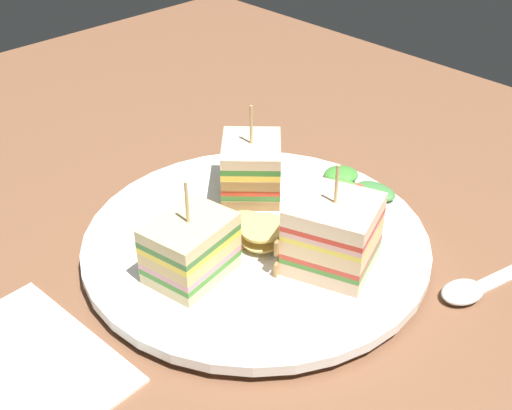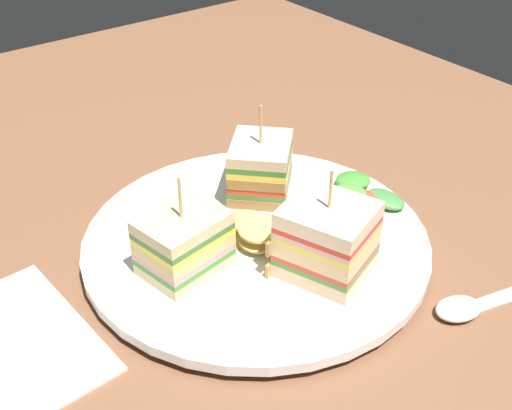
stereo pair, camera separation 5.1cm
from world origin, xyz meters
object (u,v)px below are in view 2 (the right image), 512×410
Objects in this scene: sandwich_wedge_2 at (182,241)px; chip_pile at (246,229)px; sandwich_wedge_0 at (326,240)px; spoon at (479,302)px; plate at (256,242)px; sandwich_wedge_1 at (261,168)px.

sandwich_wedge_2 is 1.08× the size of chip_pile.
sandwich_wedge_0 is at bearing -161.62° from chip_pile.
spoon is at bearing -147.64° from chip_pile.
sandwich_wedge_0 is 10.54cm from sandwich_wedge_2.
sandwich_wedge_0 is at bearing -50.03° from sandwich_wedge_2.
sandwich_wedge_0 is 1.17× the size of chip_pile.
chip_pile is at bearing -44.33° from spoon.
plate is 7.24cm from sandwich_wedge_1.
spoon is at bearing 58.43° from sandwich_wedge_1.
chip_pile is at bearing -2.10° from sandwich_wedge_1.
plate is 3.19× the size of sandwich_wedge_0.
plate is at bearing -115.83° from chip_pile.
plate is 3.46× the size of sandwich_wedge_2.
chip_pile is (6.76, 2.24, -1.93)cm from sandwich_wedge_0.
sandwich_wedge_0 reaches higher than plate.
sandwich_wedge_0 is (-6.40, -1.51, 3.41)cm from plate.
sandwich_wedge_1 reaches higher than plate.
chip_pile is (0.00, -5.84, -1.47)cm from sandwich_wedge_2.
chip_pile is at bearing -2.18° from sandwich_wedge_0.
sandwich_wedge_2 is (-4.64, 10.86, -0.07)cm from sandwich_wedge_1.
sandwich_wedge_0 reaches higher than chip_pile.
sandwich_wedge_0 is 12.04cm from spoon.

